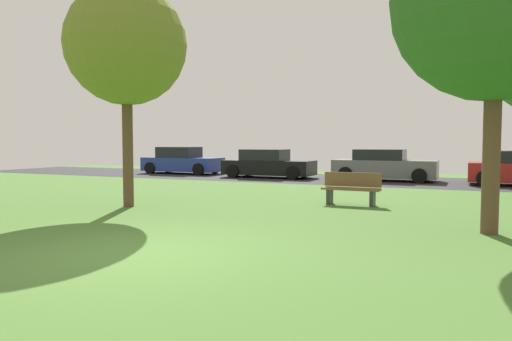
# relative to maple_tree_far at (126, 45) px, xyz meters

# --- Properties ---
(ground_plane) EXTENTS (44.00, 44.00, 0.00)m
(ground_plane) POSITION_rel_maple_tree_far_xyz_m (3.68, -4.33, -4.33)
(ground_plane) COLOR #47702D
(road_strip) EXTENTS (44.00, 6.40, 0.01)m
(road_strip) POSITION_rel_maple_tree_far_xyz_m (3.68, 11.67, -4.33)
(road_strip) COLOR #28282B
(road_strip) RESTS_ON ground_plane
(maple_tree_far) EXTENTS (3.22, 3.22, 5.96)m
(maple_tree_far) POSITION_rel_maple_tree_far_xyz_m (0.00, 0.00, 0.00)
(maple_tree_far) COLOR brown
(maple_tree_far) RESTS_ON ground_plane
(parked_car_blue) EXTENTS (4.47, 1.95, 1.49)m
(parked_car_blue) POSITION_rel_maple_tree_far_xyz_m (-6.25, 12.06, -3.65)
(parked_car_blue) COLOR #233893
(parked_car_blue) RESTS_ON ground_plane
(parked_car_black) EXTENTS (4.47, 1.96, 1.40)m
(parked_car_black) POSITION_rel_maple_tree_far_xyz_m (-0.71, 11.33, -3.69)
(parked_car_black) COLOR black
(parked_car_black) RESTS_ON ground_plane
(parked_car_grey) EXTENTS (4.53, 2.07, 1.43)m
(parked_car_grey) POSITION_rel_maple_tree_far_xyz_m (4.84, 11.80, -3.67)
(parked_car_grey) COLOR slate
(parked_car_grey) RESTS_ON ground_plane
(park_bench) EXTENTS (1.60, 0.45, 0.90)m
(park_bench) POSITION_rel_maple_tree_far_xyz_m (5.43, 2.87, -3.87)
(park_bench) COLOR brown
(park_bench) RESTS_ON ground_plane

